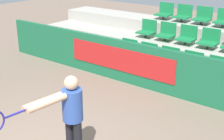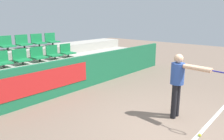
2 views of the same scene
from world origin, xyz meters
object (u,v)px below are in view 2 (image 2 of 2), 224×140
Objects in this scene: stadium_chair_0 at (19,78)px; stadium_chair_6 at (21,58)px; stadium_chair_3 at (71,67)px; stadium_chair_9 at (67,51)px; stadium_chair_5 at (2,61)px; stadium_chair_4 at (85,64)px; stadium_chair_13 at (38,41)px; stadium_chair_8 at (54,53)px; tennis_ball at (200,135)px; stadium_chair_7 at (38,55)px; stadium_chair_14 at (52,40)px; stadium_chair_2 at (56,70)px; stadium_chair_11 at (6,44)px; stadium_chair_12 at (23,42)px; tennis_player at (180,80)px; stadium_chair_1 at (39,74)px.

stadium_chair_0 is 1.00× the size of stadium_chair_6.
stadium_chair_9 is at bearing 58.22° from stadium_chair_3.
stadium_chair_0 is at bearing -90.00° from stadium_chair_5.
stadium_chair_13 is (-0.65, 2.10, 0.78)m from stadium_chair_4.
stadium_chair_13 is at bearing 90.00° from stadium_chair_8.
tennis_ball is (-0.63, -5.90, -0.97)m from stadium_chair_8.
stadium_chair_8 reaches higher than stadium_chair_4.
stadium_chair_14 reaches higher than stadium_chair_7.
stadium_chair_7 is at bearing -121.78° from stadium_chair_13.
stadium_chair_14 reaches higher than stadium_chair_2.
stadium_chair_7 is 1.00× the size of stadium_chair_11.
stadium_chair_4 is 1.29m from stadium_chair_8.
stadium_chair_12 is at bearing 90.14° from tennis_ball.
stadium_chair_14 is at bearing 38.91° from stadium_chair_7.
stadium_chair_13 is 6.25m from tennis_player.
stadium_chair_12 is (-1.30, 2.10, 0.78)m from stadium_chair_4.
stadium_chair_3 is 2.24m from stadium_chair_5.
stadium_chair_8 is at bearing 83.89° from tennis_ball.
stadium_chair_6 is 0.65m from stadium_chair_7.
tennis_ball is at bearing -83.56° from stadium_chair_6.
stadium_chair_8 reaches higher than stadium_chair_3.
stadium_chair_7 is at bearing 121.78° from stadium_chair_3.
stadium_chair_2 reaches higher than tennis_ball.
tennis_player reaches higher than stadium_chair_4.
stadium_chair_13 is (0.65, 2.10, 0.78)m from stadium_chair_2.
stadium_chair_9 is 5.25m from tennis_player.
stadium_chair_13 reaches higher than tennis_ball.
stadium_chair_8 reaches higher than tennis_ball.
stadium_chair_14 is at bearing 38.91° from stadium_chair_0.
stadium_chair_12 reaches higher than stadium_chair_7.
stadium_chair_2 is 1.00× the size of stadium_chair_9.
stadium_chair_6 is 1.95m from stadium_chair_9.
stadium_chair_13 is (0.65, 1.05, 0.39)m from stadium_chair_7.
stadium_chair_13 is at bearing 90.00° from stadium_chair_3.
stadium_chair_8 is at bearing 0.00° from stadium_chair_6.
stadium_chair_1 is 1.00× the size of stadium_chair_8.
stadium_chair_8 is 1.00× the size of stadium_chair_13.
stadium_chair_1 is at bearing 180.00° from stadium_chair_3.
stadium_chair_5 is 1.00× the size of stadium_chair_7.
stadium_chair_11 is (0.00, 2.10, 0.78)m from stadium_chair_1.
stadium_chair_5 is 1.00× the size of stadium_chair_12.
stadium_chair_11 is (-0.65, 2.10, 0.78)m from stadium_chair_2.
stadium_chair_3 is 2.33m from stadium_chair_12.
stadium_chair_6 is 1.71m from stadium_chair_13.
stadium_chair_7 is at bearing 0.00° from stadium_chair_5.
stadium_chair_5 is 1.00× the size of stadium_chair_9.
stadium_chair_6 reaches higher than stadium_chair_0.
stadium_chair_12 reaches higher than stadium_chair_5.
stadium_chair_4 is at bearing -90.00° from stadium_chair_14.
stadium_chair_8 is at bearing -38.91° from stadium_chair_11.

